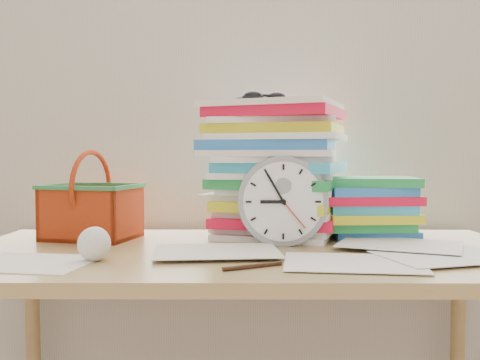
{
  "coord_description": "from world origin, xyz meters",
  "views": [
    {
      "loc": [
        -0.01,
        0.29,
        0.98
      ],
      "look_at": [
        -0.01,
        1.6,
        0.92
      ],
      "focal_mm": 40.0,
      "sensor_mm": 36.0,
      "label": 1
    }
  ],
  "objects_px": {
    "desk": "(245,279)",
    "basket": "(92,196)",
    "paper_stack": "(275,170)",
    "book_stack": "(368,208)",
    "clock": "(283,201)"
  },
  "relations": [
    {
      "from": "desk",
      "to": "book_stack",
      "type": "bearing_deg",
      "value": 28.32
    },
    {
      "from": "desk",
      "to": "basket",
      "type": "bearing_deg",
      "value": 158.7
    },
    {
      "from": "basket",
      "to": "paper_stack",
      "type": "bearing_deg",
      "value": 20.16
    },
    {
      "from": "book_stack",
      "to": "basket",
      "type": "height_order",
      "value": "basket"
    },
    {
      "from": "paper_stack",
      "to": "book_stack",
      "type": "xyz_separation_m",
      "value": [
        0.26,
        -0.03,
        -0.1
      ]
    },
    {
      "from": "basket",
      "to": "book_stack",
      "type": "bearing_deg",
      "value": 16.09
    },
    {
      "from": "paper_stack",
      "to": "basket",
      "type": "distance_m",
      "value": 0.52
    },
    {
      "from": "desk",
      "to": "basket",
      "type": "height_order",
      "value": "basket"
    },
    {
      "from": "book_stack",
      "to": "basket",
      "type": "bearing_deg",
      "value": -178.49
    },
    {
      "from": "desk",
      "to": "paper_stack",
      "type": "height_order",
      "value": "paper_stack"
    },
    {
      "from": "clock",
      "to": "basket",
      "type": "bearing_deg",
      "value": 168.38
    },
    {
      "from": "paper_stack",
      "to": "basket",
      "type": "relative_size",
      "value": 1.57
    },
    {
      "from": "desk",
      "to": "clock",
      "type": "relative_size",
      "value": 6.08
    },
    {
      "from": "paper_stack",
      "to": "basket",
      "type": "bearing_deg",
      "value": -174.43
    },
    {
      "from": "desk",
      "to": "paper_stack",
      "type": "relative_size",
      "value": 3.69
    }
  ]
}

